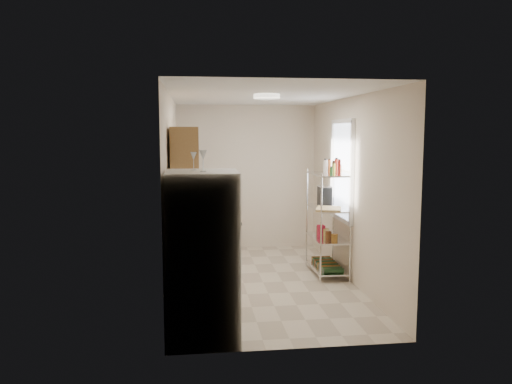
{
  "coord_description": "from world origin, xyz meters",
  "views": [
    {
      "loc": [
        -0.95,
        -6.78,
        2.1
      ],
      "look_at": [
        -0.07,
        0.25,
        1.26
      ],
      "focal_mm": 35.0,
      "sensor_mm": 36.0,
      "label": 1
    }
  ],
  "objects_px": {
    "rice_cooker": "(191,212)",
    "espresso_machine": "(325,196)",
    "refrigerator": "(203,256)",
    "cutting_board": "(329,209)",
    "frying_pan_large": "(189,213)"
  },
  "relations": [
    {
      "from": "rice_cooker",
      "to": "espresso_machine",
      "type": "height_order",
      "value": "espresso_machine"
    },
    {
      "from": "cutting_board",
      "to": "espresso_machine",
      "type": "bearing_deg",
      "value": 83.22
    },
    {
      "from": "refrigerator",
      "to": "cutting_board",
      "type": "bearing_deg",
      "value": 45.83
    },
    {
      "from": "frying_pan_large",
      "to": "cutting_board",
      "type": "relative_size",
      "value": 0.59
    },
    {
      "from": "frying_pan_large",
      "to": "cutting_board",
      "type": "height_order",
      "value": "cutting_board"
    },
    {
      "from": "frying_pan_large",
      "to": "rice_cooker",
      "type": "bearing_deg",
      "value": -79.2
    },
    {
      "from": "cutting_board",
      "to": "rice_cooker",
      "type": "bearing_deg",
      "value": 176.69
    },
    {
      "from": "rice_cooker",
      "to": "frying_pan_large",
      "type": "relative_size",
      "value": 0.95
    },
    {
      "from": "frying_pan_large",
      "to": "cutting_board",
      "type": "xyz_separation_m",
      "value": [
        1.97,
        -0.55,
        0.1
      ]
    },
    {
      "from": "refrigerator",
      "to": "cutting_board",
      "type": "distance_m",
      "value": 2.61
    },
    {
      "from": "frying_pan_large",
      "to": "cutting_board",
      "type": "bearing_deg",
      "value": -8.04
    },
    {
      "from": "rice_cooker",
      "to": "espresso_machine",
      "type": "bearing_deg",
      "value": 9.17
    },
    {
      "from": "refrigerator",
      "to": "espresso_machine",
      "type": "distance_m",
      "value": 2.98
    },
    {
      "from": "espresso_machine",
      "to": "rice_cooker",
      "type": "bearing_deg",
      "value": -168.39
    },
    {
      "from": "frying_pan_large",
      "to": "refrigerator",
      "type": "bearing_deg",
      "value": -78.74
    }
  ]
}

